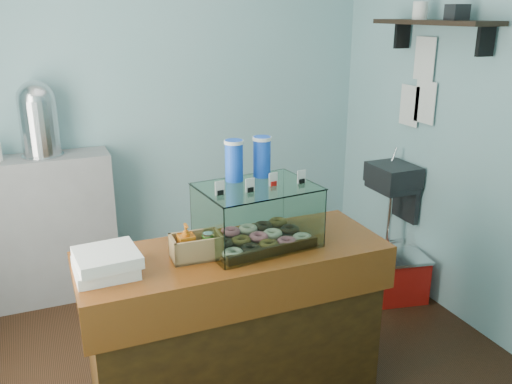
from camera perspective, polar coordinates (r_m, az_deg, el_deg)
name	(u,v)px	position (r m, az deg, el deg)	size (l,w,h in m)	color
ground	(221,368)	(3.48, -3.66, -18.01)	(3.50, 3.50, 0.00)	black
room_shell	(219,86)	(2.84, -3.92, 11.08)	(3.54, 3.04, 2.82)	#80B6BB
counter	(235,324)	(3.03, -2.22, -13.71)	(1.60, 0.60, 0.90)	#44290D
back_shelf	(44,230)	(4.26, -21.39, -3.74)	(1.00, 0.32, 1.10)	gray
display_case	(255,211)	(2.85, -0.10, -2.03)	(0.62, 0.48, 0.54)	#361C10
condiment_crate	(195,246)	(2.71, -6.48, -5.62)	(0.26, 0.16, 0.19)	#A18750
pastry_boxes	(106,263)	(2.64, -15.50, -7.17)	(0.30, 0.30, 0.11)	white
coffee_urn	(38,117)	(4.05, -21.95, 7.33)	(0.29, 0.29, 0.53)	silver
red_cooler	(399,277)	(4.24, 14.78, -8.67)	(0.44, 0.37, 0.35)	red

